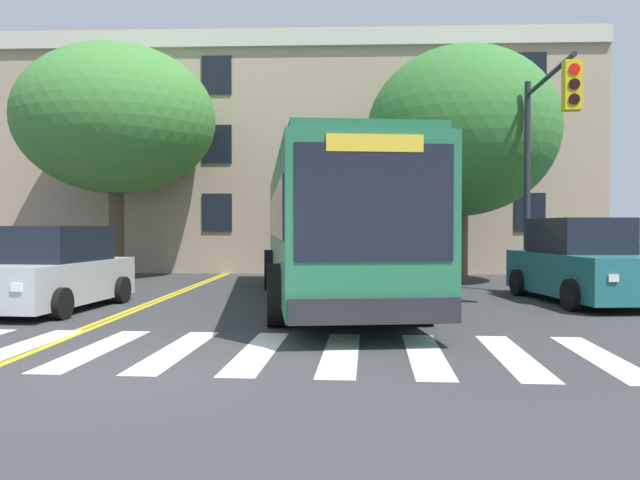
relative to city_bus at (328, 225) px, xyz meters
name	(u,v)px	position (x,y,z in m)	size (l,w,h in m)	color
ground_plane	(133,375)	(-2.06, -7.43, -1.77)	(120.00, 120.00, 0.00)	#38383A
crosswalk	(217,351)	(-1.37, -6.01, -1.77)	(10.89, 3.42, 0.01)	white
lane_line_yellow_inner	(223,274)	(-4.05, 7.99, -1.77)	(0.12, 36.00, 0.01)	gold
lane_line_yellow_outer	(227,274)	(-3.89, 7.99, -1.77)	(0.12, 36.00, 0.01)	gold
city_bus	(328,225)	(0.00, 0.00, 0.00)	(4.07, 12.28, 3.25)	#28704C
car_silver_near_lane	(55,271)	(-5.61, -1.86, -0.97)	(2.19, 4.26, 1.74)	#B7BABF
car_teal_far_lane	(581,264)	(5.78, -0.09, -0.90)	(2.40, 4.78, 1.92)	#236B70
traffic_light_near_corner	(544,140)	(5.08, 0.37, 2.00)	(0.44, 3.95, 5.51)	#28282D
street_tree_curbside_large	(460,132)	(3.97, 5.03, 2.90)	(8.06, 8.29, 7.30)	brown
street_tree_curbside_small	(116,120)	(-7.21, 5.94, 3.51)	(6.94, 6.67, 7.75)	#4C3D2D
building_facade	(236,163)	(-4.31, 12.42, 2.74)	(28.50, 8.40, 9.02)	tan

